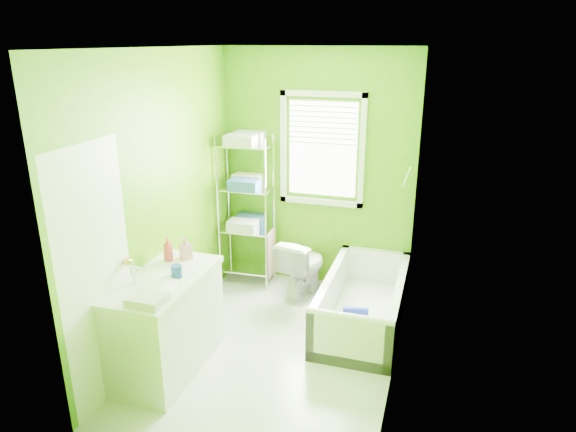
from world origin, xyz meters
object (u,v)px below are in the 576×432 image
(toilet, at_px, (303,266))
(wire_shelf_unit, at_px, (248,193))
(vanity, at_px, (166,321))
(bathtub, at_px, (363,309))

(toilet, distance_m, wire_shelf_unit, 1.00)
(toilet, distance_m, vanity, 1.78)
(toilet, bearing_deg, vanity, 77.20)
(bathtub, xyz_separation_m, vanity, (-1.46, -1.18, 0.28))
(bathtub, distance_m, toilet, 0.87)
(toilet, relative_size, wire_shelf_unit, 0.39)
(bathtub, height_order, vanity, vanity)
(wire_shelf_unit, bearing_deg, toilet, -12.97)
(bathtub, bearing_deg, toilet, 149.27)
(bathtub, distance_m, wire_shelf_unit, 1.77)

